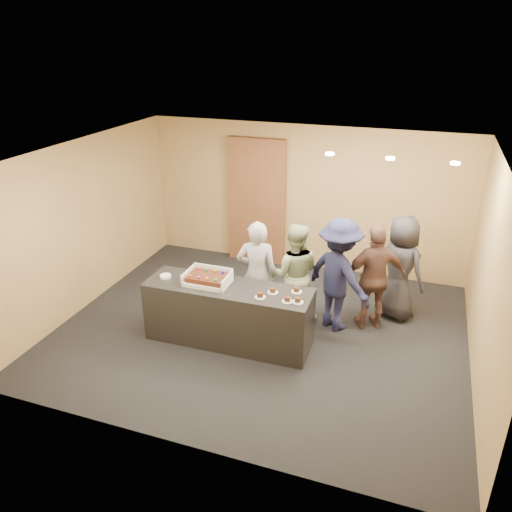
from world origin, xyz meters
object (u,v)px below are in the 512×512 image
Objects in this scene: plate_stack at (165,276)px; person_brown_extra at (374,278)px; cake_box at (208,280)px; person_sage_man at (294,274)px; storage_cabinet at (257,202)px; serving_counter at (228,314)px; sheet_cake at (207,277)px; person_server_grey at (257,275)px; person_navy_man at (339,275)px; person_dark_suit at (400,268)px.

person_brown_extra reaches higher than plate_stack.
cake_box is 1.36m from person_sage_man.
storage_cabinet reaches higher than cake_box.
serving_counter is 4.48× the size of sheet_cake.
person_server_grey reaches higher than person_brown_extra.
serving_counter is at bearing 0.00° from sheet_cake.
person_navy_man is at bearing -7.15° from person_brown_extra.
sheet_cake is 0.32× the size of person_brown_extra.
serving_counter is 2.76m from person_dark_suit.
storage_cabinet is at bearing 94.97° from cake_box.
person_sage_man is at bearing 33.95° from person_navy_man.
person_navy_man is at bearing 71.87° from person_dark_suit.
person_server_grey is (0.54, 0.60, -0.15)m from sheet_cake.
cake_box is at bearing 28.61° from person_sage_man.
person_brown_extra is at bearing 29.12° from serving_counter.
person_navy_man is (0.68, 0.02, 0.07)m from person_sage_man.
sheet_cake is (0.25, -2.85, -0.22)m from storage_cabinet.
cake_box is 0.66m from plate_stack.
storage_cabinet is 3.05m from person_brown_extra.
person_server_grey is (1.20, 0.63, -0.07)m from plate_stack.
cake_box is 2.99m from person_dark_suit.
person_navy_man is 1.06m from person_dark_suit.
person_dark_suit is at bearing -109.61° from person_navy_man.
cake_box reaches higher than sheet_cake.
person_brown_extra reaches higher than cake_box.
person_navy_man reaches higher than cake_box.
serving_counter is 0.99× the size of storage_cabinet.
person_sage_man is at bearing 40.03° from cake_box.
person_brown_extra is at bearing -127.48° from person_navy_man.
person_brown_extra is at bearing 25.86° from cake_box.
person_brown_extra is (0.51, 0.19, -0.05)m from person_navy_man.
person_dark_suit reaches higher than sheet_cake.
plate_stack is at bearing -98.19° from storage_cabinet.
person_sage_man is (0.73, 0.90, 0.36)m from serving_counter.
person_sage_man is 0.96× the size of person_dark_suit.
sheet_cake is at bearing -0.92° from person_brown_extra.
person_navy_man is at bearing 170.13° from person_sage_man.
person_sage_man reaches higher than sheet_cake.
serving_counter is 1.08m from plate_stack.
serving_counter is at bearing -4.27° from cake_box.
serving_counter is at bearing 65.49° from person_navy_man.
person_dark_suit is (3.21, 1.60, -0.08)m from plate_stack.
sheet_cake is 0.30× the size of person_navy_man.
person_server_grey is 1.02× the size of person_brown_extra.
cake_box is 3.94× the size of plate_stack.
person_sage_man is at bearing -17.48° from person_brown_extra.
person_server_grey is 1.01× the size of person_dark_suit.
serving_counter is 15.00× the size of plate_stack.
person_brown_extra reaches higher than person_sage_man.
serving_counter is 1.43× the size of person_dark_suit.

